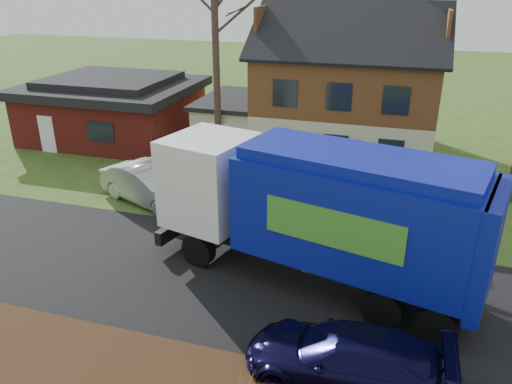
# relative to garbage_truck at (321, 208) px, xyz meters

# --- Properties ---
(ground) EXTENTS (120.00, 120.00, 0.00)m
(ground) POSITION_rel_garbage_truck_xyz_m (-2.90, -0.80, -2.65)
(ground) COLOR #344E1A
(ground) RESTS_ON ground
(road) EXTENTS (80.00, 7.00, 0.02)m
(road) POSITION_rel_garbage_truck_xyz_m (-2.90, -0.80, -2.64)
(road) COLOR black
(road) RESTS_ON ground
(main_house) EXTENTS (12.95, 8.95, 9.26)m
(main_house) POSITION_rel_garbage_truck_xyz_m (-1.41, 13.11, 1.38)
(main_house) COLOR beige
(main_house) RESTS_ON ground
(ranch_house) EXTENTS (9.80, 8.20, 3.70)m
(ranch_house) POSITION_rel_garbage_truck_xyz_m (-14.90, 12.20, -0.83)
(ranch_house) COLOR maroon
(ranch_house) RESTS_ON ground
(garbage_truck) EXTENTS (11.09, 5.35, 4.59)m
(garbage_truck) POSITION_rel_garbage_truck_xyz_m (0.00, 0.00, 0.00)
(garbage_truck) COLOR black
(garbage_truck) RESTS_ON ground
(silver_sedan) EXTENTS (5.43, 3.59, 1.69)m
(silver_sedan) POSITION_rel_garbage_truck_xyz_m (-8.11, 3.96, -1.80)
(silver_sedan) COLOR #A5A7AD
(silver_sedan) RESTS_ON ground
(navy_wagon) EXTENTS (5.02, 2.09, 1.45)m
(navy_wagon) POSITION_rel_garbage_truck_xyz_m (1.46, -4.15, -1.92)
(navy_wagon) COLOR black
(navy_wagon) RESTS_ON ground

